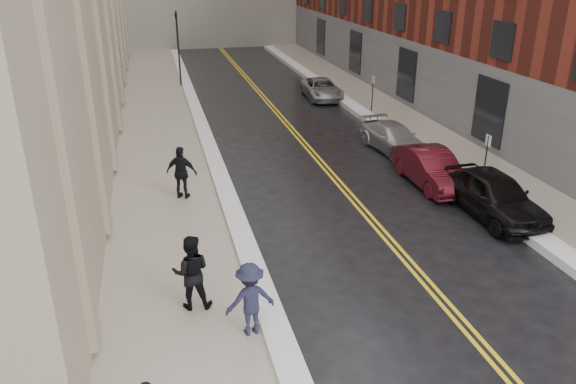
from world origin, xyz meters
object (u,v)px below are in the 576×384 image
car_silver_far (322,89)px  pedestrian_b (250,299)px  pedestrian_a (191,272)px  car_maroon (431,168)px  pedestrian_c (182,173)px  car_black (494,195)px  car_silver_near (393,138)px

car_silver_far → pedestrian_b: bearing=-107.8°
car_silver_far → pedestrian_a: bearing=-111.8°
car_maroon → car_silver_far: 15.56m
pedestrian_c → pedestrian_b: bearing=121.5°
car_maroon → pedestrian_a: bearing=-147.2°
pedestrian_a → pedestrian_c: bearing=-84.0°
car_silver_far → car_black: bearing=-85.0°
car_silver_far → pedestrian_c: 17.90m
car_maroon → car_silver_far: (0.10, 15.56, -0.10)m
car_silver_near → pedestrian_a: pedestrian_a is taller
car_silver_far → car_silver_near: bearing=-86.1°
car_black → pedestrian_b: 10.75m
pedestrian_a → car_silver_far: bearing=-106.9°
car_maroon → pedestrian_a: 12.07m
car_maroon → pedestrian_b: 11.95m
car_black → car_silver_far: size_ratio=1.04×
pedestrian_a → pedestrian_c: pedestrian_a is taller
pedestrian_c → pedestrian_a: bearing=112.9°
car_silver_far → pedestrian_c: pedestrian_c is taller
car_silver_far → pedestrian_b: pedestrian_b is taller
car_silver_near → pedestrian_a: size_ratio=2.16×
pedestrian_b → car_silver_near: bearing=-133.7°
car_silver_near → pedestrian_c: size_ratio=2.17×
car_black → car_silver_far: bearing=90.8°
car_black → pedestrian_b: bearing=-154.5°
car_black → pedestrian_b: (-9.60, -4.83, 0.27)m
pedestrian_b → pedestrian_c: size_ratio=0.93×
car_black → car_silver_near: size_ratio=1.09×
pedestrian_b → car_silver_far: bearing=-118.3°
car_silver_near → pedestrian_c: bearing=-166.2°
car_silver_far → pedestrian_b: size_ratio=2.45×
car_silver_near → car_silver_far: size_ratio=0.96×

